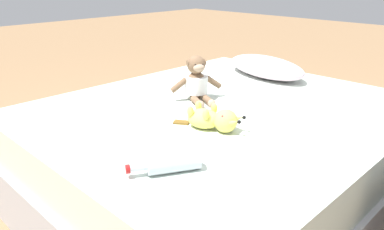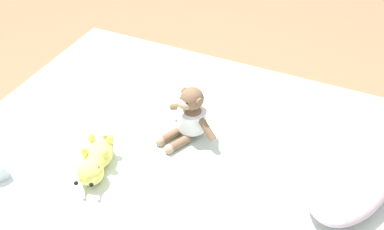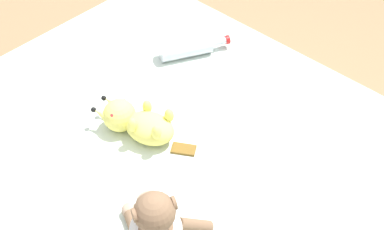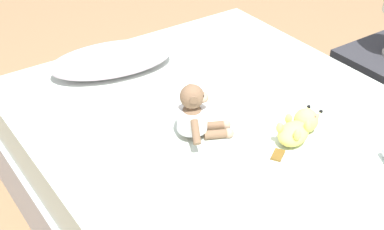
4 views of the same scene
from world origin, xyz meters
TOP-DOWN VIEW (x-y plane):
  - bed at (0.00, 0.00)m, footprint 1.60×1.87m
  - pillow at (-0.20, 0.65)m, footprint 0.64×0.41m
  - plush_monkey at (-0.18, -0.01)m, footprint 0.25×0.27m
  - plush_yellow_creature at (0.16, -0.26)m, footprint 0.33×0.17m

SIDE VIEW (x-z plane):
  - bed at x=0.00m, z-range 0.00..0.51m
  - plush_yellow_creature at x=0.16m, z-range 0.51..0.61m
  - pillow at x=-0.20m, z-range 0.51..0.64m
  - plush_monkey at x=-0.18m, z-range 0.49..0.73m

